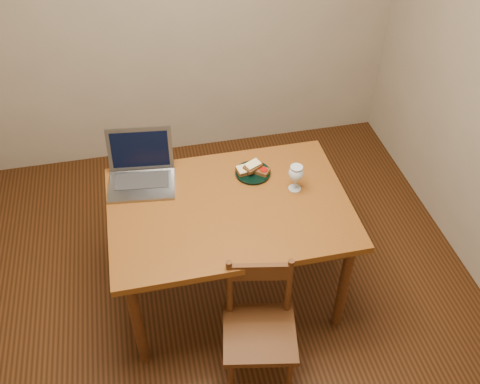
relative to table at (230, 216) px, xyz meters
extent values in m
cube|color=black|center=(-0.05, -0.08, -0.66)|extent=(3.20, 3.20, 0.02)
cube|color=#572D0E|center=(0.00, 0.00, 0.07)|extent=(1.30, 0.90, 0.04)
cylinder|color=#351D0B|center=(-0.57, -0.37, -0.30)|extent=(0.06, 0.06, 0.70)
cylinder|color=#351D0B|center=(0.57, -0.37, -0.30)|extent=(0.06, 0.06, 0.70)
cylinder|color=#351D0B|center=(-0.57, 0.37, -0.30)|extent=(0.06, 0.06, 0.70)
cylinder|color=#351D0B|center=(0.57, 0.37, -0.30)|extent=(0.06, 0.06, 0.70)
cube|color=#351D0B|center=(0.03, -0.59, -0.28)|extent=(0.43, 0.41, 0.04)
cube|color=#351D0B|center=(0.06, -0.45, 0.05)|extent=(0.30, 0.08, 0.11)
cylinder|color=black|center=(0.18, 0.22, 0.09)|extent=(0.20, 0.20, 0.02)
cube|color=slate|center=(-0.45, 0.25, 0.09)|extent=(0.39, 0.30, 0.02)
cube|color=slate|center=(-0.43, 0.42, 0.23)|extent=(0.37, 0.12, 0.25)
cube|color=black|center=(-0.43, 0.42, 0.23)|extent=(0.33, 0.09, 0.20)
camera|label=1|loc=(-0.38, -2.03, 2.10)|focal=40.00mm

